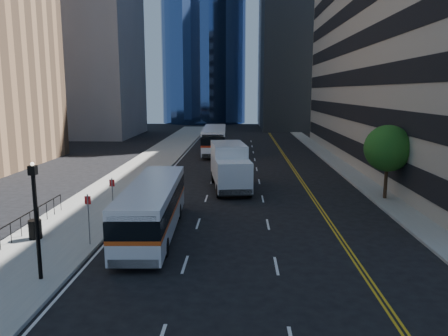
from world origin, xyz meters
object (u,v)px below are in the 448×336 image
object	(u,v)px
bus_front	(153,207)
bus_rear	(214,139)
lamp_post	(36,216)
street_tree	(388,148)
box_truck	(230,166)
trash_can	(35,229)

from	to	relation	value
bus_front	bus_rear	bearing A→B (deg)	85.11
lamp_post	street_tree	bearing A→B (deg)	37.87
box_truck	lamp_post	bearing A→B (deg)	-120.18
lamp_post	bus_rear	world-z (taller)	lamp_post
bus_rear	box_truck	distance (m)	19.91
bus_rear	box_truck	world-z (taller)	box_truck
street_tree	box_truck	size ratio (longest dim) A/B	0.68
bus_rear	trash_can	bearing A→B (deg)	-104.28
trash_can	box_truck	bearing A→B (deg)	52.51
bus_rear	trash_can	distance (m)	32.98
bus_front	trash_can	bearing A→B (deg)	-168.89
street_tree	lamp_post	xyz separation A→B (m)	(-18.00, -14.00, -0.92)
lamp_post	bus_rear	distance (m)	37.20
lamp_post	box_truck	bearing A→B (deg)	67.50
street_tree	box_truck	world-z (taller)	street_tree
lamp_post	box_truck	size ratio (longest dim) A/B	0.61
street_tree	bus_rear	size ratio (longest dim) A/B	0.42
lamp_post	trash_can	distance (m)	5.70
street_tree	trash_can	distance (m)	22.64
bus_front	box_truck	size ratio (longest dim) A/B	1.44
lamp_post	trash_can	world-z (taller)	lamp_post
bus_rear	box_truck	size ratio (longest dim) A/B	1.63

